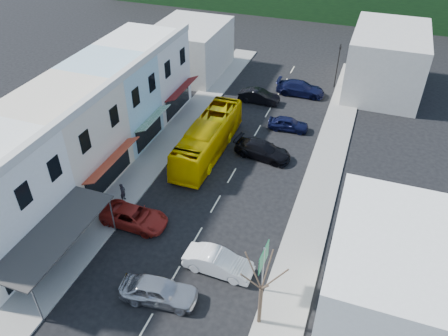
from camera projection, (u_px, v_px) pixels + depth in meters
ground at (196, 238)px, 32.01m from camera, size 120.00×120.00×0.00m
sidewalk_left at (164, 147)px, 41.60m from camera, size 3.00×52.00×0.15m
sidewalk_right at (322, 180)px, 37.49m from camera, size 3.00×52.00×0.15m
shopfront_row at (81, 128)px, 36.85m from camera, size 8.25×30.00×8.00m
right_building at (401, 298)px, 22.91m from camera, size 8.00×9.00×8.00m
distant_block_left at (191, 49)px, 53.99m from camera, size 8.00×10.00×6.00m
distant_block_right at (386, 61)px, 49.66m from camera, size 8.00×12.00×7.00m
bus at (208, 138)px, 40.05m from camera, size 2.54×11.61×3.10m
car_silver at (159, 292)px, 27.22m from camera, size 4.60×2.37×1.40m
car_white at (218, 263)px, 29.11m from camera, size 4.45×1.91×1.40m
car_red at (134, 217)px, 32.78m from camera, size 4.63×1.97×1.40m
car_black_near at (263, 151)px, 39.97m from camera, size 4.70×2.40×1.40m
car_navy_mid at (288, 124)px, 43.87m from camera, size 4.51×2.08×1.40m
car_black_far at (259, 97)px, 48.64m from camera, size 4.42×1.85×1.40m
car_navy_far at (300, 89)px, 50.18m from camera, size 4.53×1.93×1.40m
pedestrian_left at (123, 192)px, 34.73m from camera, size 0.41×0.61×1.70m
direction_sign at (263, 270)px, 26.97m from camera, size 0.39×1.81×3.98m
street_tree at (261, 289)px, 24.41m from camera, size 2.40×2.40×6.32m
traffic_signal at (337, 66)px, 50.65m from camera, size 1.33×1.45×5.26m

